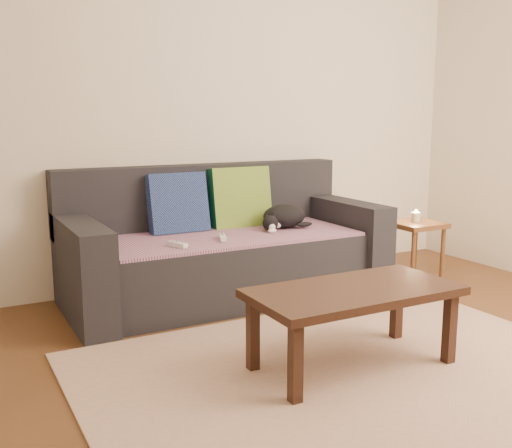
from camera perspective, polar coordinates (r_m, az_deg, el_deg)
name	(u,v)px	position (r m, az deg, el deg)	size (l,w,h in m)	color
ground	(371,385)	(2.87, 10.87, -14.84)	(4.50, 4.50, 0.00)	brown
back_wall	(196,102)	(4.33, -5.70, 11.45)	(4.50, 0.04, 2.60)	beige
sofa	(223,251)	(4.04, -3.12, -2.59)	(2.10, 0.94, 0.87)	#232328
throw_blanket	(229,236)	(3.93, -2.57, -1.14)	(1.66, 0.74, 0.02)	#4B2D54
cushion_navy	(178,203)	(4.04, -7.46, 1.96)	(0.40, 0.10, 0.40)	#101244
cushion_green	(240,199)	(4.22, -1.53, 2.41)	(0.44, 0.11, 0.44)	#0B462B
cat	(283,217)	(4.14, 2.60, 0.68)	(0.38, 0.28, 0.16)	black
wii_remote_a	(178,245)	(3.58, -7.48, -1.97)	(0.15, 0.04, 0.03)	white
wii_remote_b	(223,238)	(3.76, -3.20, -1.30)	(0.15, 0.04, 0.03)	white
side_table	(415,232)	(4.54, 14.92, -0.77)	(0.35, 0.35, 0.44)	brown
candle	(416,217)	(4.52, 14.98, 0.66)	(0.06, 0.06, 0.09)	beige
rug	(351,372)	(2.97, 9.00, -13.73)	(2.50, 1.80, 0.01)	tan
coffee_table	(354,298)	(2.91, 9.28, -6.97)	(1.01, 0.50, 0.40)	#321913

